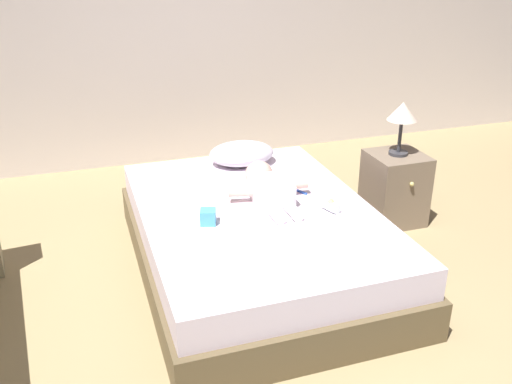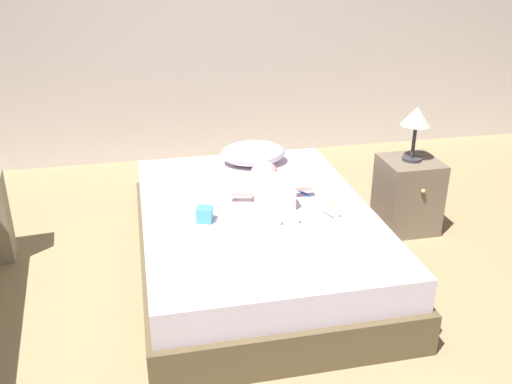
# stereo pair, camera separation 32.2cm
# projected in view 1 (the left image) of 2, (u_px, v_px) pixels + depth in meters

# --- Properties ---
(ground_plane) EXTENTS (8.00, 8.00, 0.00)m
(ground_plane) POSITION_uv_depth(u_px,v_px,m) (363.00, 360.00, 2.67)
(ground_plane) COLOR #9F895E
(bed) EXTENTS (1.34, 1.91, 0.40)m
(bed) POSITION_uv_depth(u_px,v_px,m) (256.00, 239.00, 3.34)
(bed) COLOR brown
(bed) RESTS_ON ground_plane
(pillow) EXTENTS (0.45, 0.34, 0.15)m
(pillow) POSITION_uv_depth(u_px,v_px,m) (242.00, 153.00, 3.88)
(pillow) COLOR silver
(pillow) RESTS_ON bed
(baby) EXTENTS (0.50, 0.60, 0.17)m
(baby) POSITION_uv_depth(u_px,v_px,m) (268.00, 187.00, 3.36)
(baby) COLOR white
(baby) RESTS_ON bed
(toothbrush) EXTENTS (0.07, 0.14, 0.02)m
(toothbrush) POSITION_uv_depth(u_px,v_px,m) (297.00, 190.00, 3.48)
(toothbrush) COLOR blue
(toothbrush) RESTS_ON bed
(nightstand) EXTENTS (0.36, 0.39, 0.49)m
(nightstand) POSITION_uv_depth(u_px,v_px,m) (394.00, 188.00, 3.91)
(nightstand) COLOR #786653
(nightstand) RESTS_ON ground_plane
(lamp) EXTENTS (0.20, 0.20, 0.36)m
(lamp) POSITION_uv_depth(u_px,v_px,m) (402.00, 115.00, 3.70)
(lamp) COLOR #333338
(lamp) RESTS_ON nightstand
(toy_block) EXTENTS (0.10, 0.10, 0.08)m
(toy_block) POSITION_uv_depth(u_px,v_px,m) (208.00, 217.00, 3.06)
(toy_block) COLOR #4BAAE1
(toy_block) RESTS_ON bed
(baby_bottle) EXTENTS (0.09, 0.13, 0.08)m
(baby_bottle) POSITION_uv_depth(u_px,v_px,m) (331.00, 206.00, 3.21)
(baby_bottle) COLOR white
(baby_bottle) RESTS_ON bed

